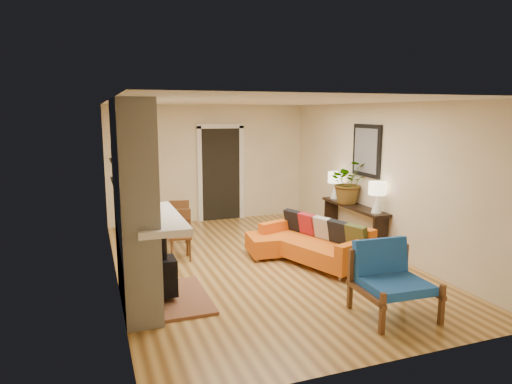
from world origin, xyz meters
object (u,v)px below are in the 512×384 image
at_px(console_table, 354,213).
at_px(houseplant, 349,182).
at_px(blue_chair, 389,275).
at_px(dining_table, 176,220).
at_px(lamp_near, 377,194).
at_px(ottoman, 269,244).
at_px(sofa, 317,242).
at_px(lamp_far, 335,182).

xyz_separation_m(console_table, houseplant, (-0.01, 0.20, 0.56)).
bearing_deg(blue_chair, dining_table, 119.61).
bearing_deg(lamp_near, ottoman, 163.79).
relative_size(sofa, console_table, 1.11).
relative_size(sofa, ottoman, 2.64).
height_order(console_table, lamp_far, lamp_far).
xyz_separation_m(ottoman, console_table, (1.78, 0.18, 0.37)).
distance_m(sofa, blue_chair, 2.05).
bearing_deg(dining_table, blue_chair, -60.39).
xyz_separation_m(lamp_near, houseplant, (-0.01, 0.90, 0.08)).
xyz_separation_m(dining_table, lamp_far, (3.22, 0.02, 0.52)).
relative_size(dining_table, houseplant, 1.88).
bearing_deg(houseplant, blue_chair, -112.43).
distance_m(dining_table, console_table, 3.30).
height_order(sofa, console_table, sofa).
bearing_deg(lamp_near, sofa, -178.08).
bearing_deg(blue_chair, sofa, 87.68).
bearing_deg(ottoman, dining_table, 148.51).
distance_m(blue_chair, houseplant, 3.30).
bearing_deg(console_table, lamp_near, -90.00).
distance_m(ottoman, houseplant, 2.04).
relative_size(console_table, houseplant, 2.23).
relative_size(ottoman, lamp_far, 1.43).
bearing_deg(blue_chair, lamp_far, 70.49).
distance_m(lamp_near, houseplant, 0.90).
xyz_separation_m(blue_chair, lamp_near, (1.24, 2.08, 0.59)).
bearing_deg(houseplant, lamp_far, 88.90).
bearing_deg(console_table, ottoman, -174.13).
relative_size(lamp_far, houseplant, 0.65).
bearing_deg(sofa, ottoman, 138.16).
bearing_deg(lamp_far, sofa, -128.44).
relative_size(sofa, blue_chair, 2.32).
relative_size(sofa, lamp_near, 3.79).
distance_m(blue_chair, lamp_near, 2.50).
relative_size(console_table, lamp_near, 3.43).
height_order(ottoman, dining_table, dining_table).
distance_m(sofa, console_table, 1.40).
bearing_deg(sofa, lamp_far, 51.56).
bearing_deg(sofa, lamp_near, 1.92).
relative_size(ottoman, dining_table, 0.49).
distance_m(blue_chair, lamp_far, 3.76).
distance_m(sofa, lamp_near, 1.37).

